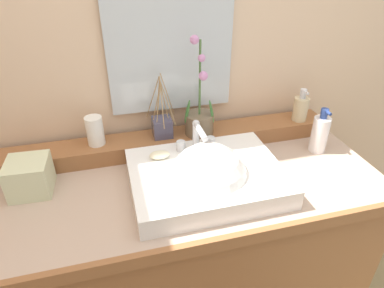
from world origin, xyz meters
TOP-DOWN VIEW (x-y plane):
  - wall_back at (0.00, 0.40)m, footprint 3.10×0.20m
  - vanity_cabinet at (0.00, -0.00)m, footprint 1.38×0.58m
  - back_ledge at (0.00, 0.21)m, footprint 1.31×0.13m
  - sink_basin at (0.07, -0.06)m, footprint 0.50×0.38m
  - soap_bar at (-0.07, 0.05)m, footprint 0.07×0.04m
  - potted_plant at (0.11, 0.19)m, footprint 0.12×0.11m
  - soap_dispenser at (0.55, 0.20)m, footprint 0.06×0.06m
  - tumbler_cup at (-0.28, 0.22)m, footprint 0.06×0.06m
  - reed_diffuser at (-0.03, 0.21)m, footprint 0.11×0.11m
  - lotion_bottle at (0.55, 0.05)m, footprint 0.06×0.07m
  - tissue_box at (-0.49, 0.07)m, footprint 0.14×0.14m
  - mirror at (0.03, 0.28)m, footprint 0.46×0.02m

SIDE VIEW (x-z plane):
  - vanity_cabinet at x=0.00m, z-range 0.00..0.87m
  - back_ledge at x=0.00m, z-range 0.87..0.93m
  - sink_basin at x=0.07m, z-range 0.76..1.04m
  - tissue_box at x=-0.49m, z-range 0.87..0.98m
  - lotion_bottle at x=0.55m, z-range 0.85..1.03m
  - soap_bar at x=-0.07m, z-range 0.94..0.96m
  - reed_diffuser at x=-0.03m, z-range 0.84..1.09m
  - soap_dispenser at x=0.55m, z-range 0.92..1.05m
  - tumbler_cup at x=-0.28m, z-range 0.93..1.04m
  - potted_plant at x=0.11m, z-range 0.81..1.19m
  - mirror at x=0.03m, z-range 1.01..1.47m
  - wall_back at x=0.00m, z-range 0.00..2.50m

